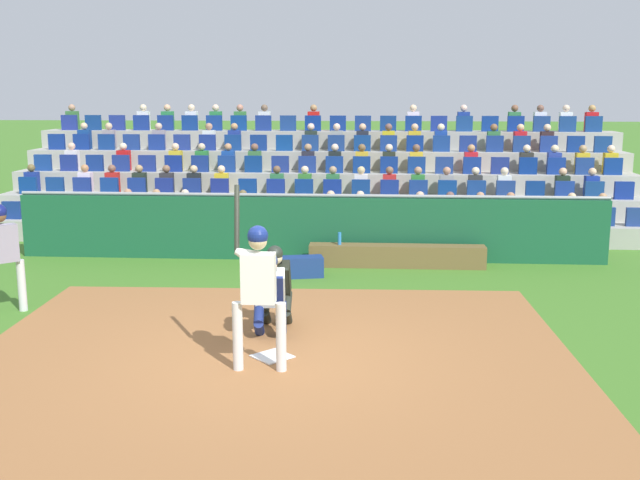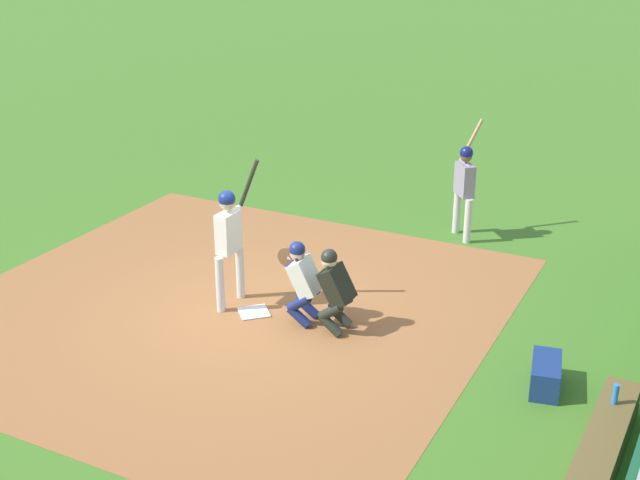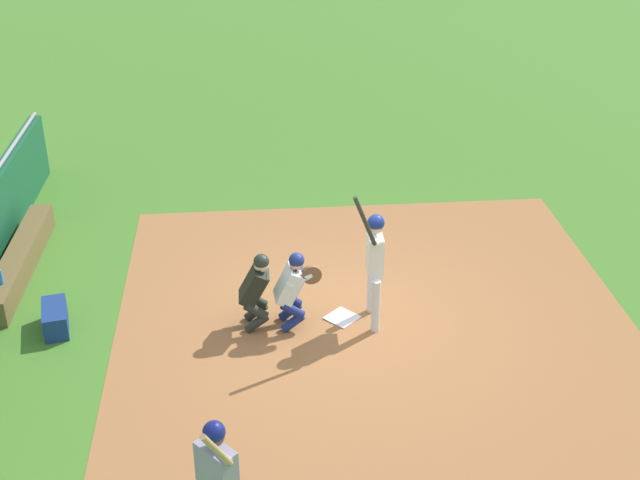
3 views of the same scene
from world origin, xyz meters
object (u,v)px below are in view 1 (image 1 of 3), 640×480
Objects in this scene: catcher_crouching at (269,290)px; equipment_duffel_bag at (302,267)px; home_plate_marker at (272,356)px; on_deck_batter at (0,246)px; water_bottle_on_bench at (340,238)px; dugout_bench at (397,256)px; home_plate_umpire at (276,282)px; batter_at_plate at (258,281)px.

equipment_duffel_bag is at bearing -91.98° from catcher_crouching.
on_deck_batter is (4.46, -1.70, 1.07)m from home_plate_marker.
home_plate_marker is at bearing 77.50° from equipment_duffel_bag.
equipment_duffel_bag is at bearing 54.44° from water_bottle_on_bench.
catcher_crouching is 5.03m from dugout_bench.
water_bottle_on_bench is at bearing -97.02° from home_plate_marker.
home_plate_marker is 0.35× the size of home_plate_umpire.
batter_at_plate is 6.22m from dugout_bench.
catcher_crouching is 0.60× the size of on_deck_batter.
home_plate_marker is at bearing 100.00° from catcher_crouching.
catcher_crouching is 4.44m from on_deck_batter.
water_bottle_on_bench is at bearing -100.81° from home_plate_umpire.
home_plate_umpire reaches higher than dugout_bench.
equipment_duffel_bag is at bearing 27.83° from dugout_bench.
home_plate_umpire is 4.11m from water_bottle_on_bench.
batter_at_plate is 0.66× the size of dugout_bench.
home_plate_marker is 0.56× the size of equipment_duffel_bag.
water_bottle_on_bench is (-0.77, -5.82, -0.60)m from batter_at_plate.
batter_at_plate is at bearing 82.51° from water_bottle_on_bench.
on_deck_batter reaches higher than dugout_bench.
batter_at_plate reaches higher than water_bottle_on_bench.
home_plate_marker is 5.68m from dugout_bench.
on_deck_batter reaches higher than equipment_duffel_bag.
on_deck_batter is at bearing 35.47° from water_bottle_on_bench.
equipment_duffel_bag is 0.37× the size of on_deck_batter.
batter_at_plate reaches higher than equipment_duffel_bag.
water_bottle_on_bench is 1.21m from equipment_duffel_bag.
home_plate_umpire is at bearing 79.19° from water_bottle_on_bench.
water_bottle_on_bench is (-0.79, -4.59, -0.15)m from catcher_crouching.
catcher_crouching is at bearing -88.63° from batter_at_plate.
home_plate_umpire is at bearing 64.72° from dugout_bench.
home_plate_marker is at bearing 82.98° from water_bottle_on_bench.
equipment_duffel_bag is at bearing -148.63° from on_deck_batter.
catcher_crouching is at bearing 87.50° from home_plate_umpire.
batter_at_plate is at bearing 76.25° from equipment_duffel_bag.
on_deck_batter is at bearing -5.04° from home_plate_umpire.
dugout_bench is 4.48× the size of equipment_duffel_bag.
water_bottle_on_bench is at bearing -138.17° from equipment_duffel_bag.
dugout_bench is 1.65× the size of on_deck_batter.
on_deck_batter is (4.33, -0.94, 0.37)m from catcher_crouching.
equipment_duffel_bag is at bearing -89.89° from home_plate_marker.
catcher_crouching reaches higher than equipment_duffel_bag.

